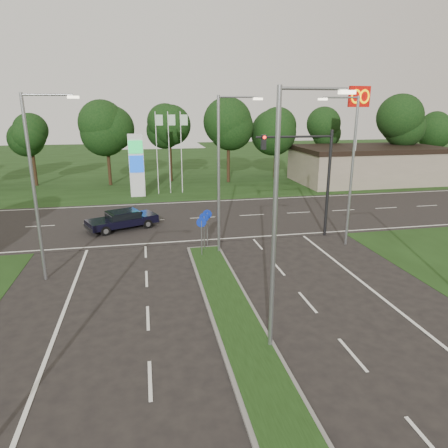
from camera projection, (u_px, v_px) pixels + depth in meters
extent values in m
cube|color=black|center=(166.00, 165.00, 60.39)|extent=(160.00, 50.00, 0.02)
cube|color=black|center=(190.00, 219.00, 31.22)|extent=(160.00, 12.00, 0.02)
cube|color=slate|center=(265.00, 385.00, 12.38)|extent=(2.00, 26.00, 0.12)
cube|color=gray|center=(367.00, 165.00, 46.11)|extent=(16.00, 9.00, 4.00)
cylinder|color=gray|center=(274.00, 229.00, 13.17)|extent=(0.16, 0.16, 9.00)
cylinder|color=gray|center=(314.00, 89.00, 12.14)|extent=(2.20, 0.10, 0.10)
cube|color=#FFF2CC|center=(347.00, 92.00, 12.38)|extent=(0.50, 0.22, 0.12)
cylinder|color=gray|center=(219.00, 178.00, 22.58)|extent=(0.16, 0.16, 9.00)
cylinder|color=gray|center=(238.00, 97.00, 21.55)|extent=(2.20, 0.10, 0.10)
cube|color=#FFF2CC|center=(258.00, 99.00, 21.79)|extent=(0.50, 0.22, 0.12)
cylinder|color=gray|center=(34.00, 192.00, 18.94)|extent=(0.16, 0.16, 9.00)
cylinder|color=gray|center=(47.00, 95.00, 17.91)|extent=(2.20, 0.10, 0.10)
cube|color=#FFF2CC|center=(73.00, 97.00, 18.15)|extent=(0.50, 0.22, 0.12)
cylinder|color=gray|center=(352.00, 174.00, 24.13)|extent=(0.16, 0.16, 9.00)
cylinder|color=gray|center=(341.00, 97.00, 22.69)|extent=(2.20, 0.10, 0.10)
cube|color=#FFF2CC|center=(323.00, 99.00, 22.51)|extent=(0.50, 0.22, 0.12)
cylinder|color=black|center=(328.00, 184.00, 26.20)|extent=(0.20, 0.20, 7.00)
cylinder|color=black|center=(295.00, 137.00, 24.85)|extent=(5.00, 0.14, 0.14)
cube|color=black|center=(264.00, 142.00, 24.56)|extent=(0.28, 0.28, 0.90)
sphere|color=#FF190C|center=(265.00, 137.00, 24.31)|extent=(0.20, 0.20, 0.20)
cylinder|color=gray|center=(202.00, 239.00, 22.85)|extent=(0.06, 0.06, 2.20)
cylinder|color=#0C26A5|center=(201.00, 222.00, 22.57)|extent=(0.56, 0.04, 0.56)
cylinder|color=gray|center=(204.00, 234.00, 23.85)|extent=(0.06, 0.06, 2.20)
cylinder|color=#0C26A5|center=(204.00, 218.00, 23.57)|extent=(0.56, 0.04, 0.56)
cylinder|color=gray|center=(207.00, 230.00, 24.57)|extent=(0.06, 0.06, 2.20)
cylinder|color=#0C26A5|center=(207.00, 214.00, 24.29)|extent=(0.56, 0.04, 0.56)
cube|color=silver|center=(137.00, 166.00, 38.09)|extent=(1.40, 0.30, 6.00)
cube|color=#0CA53F|center=(135.00, 147.00, 37.42)|extent=(1.30, 0.08, 1.20)
cube|color=#0C3FBF|center=(137.00, 164.00, 37.87)|extent=(1.30, 0.08, 1.60)
cylinder|color=silver|center=(157.00, 154.00, 39.13)|extent=(0.08, 0.08, 8.00)
cube|color=#B2D8B2|center=(159.00, 120.00, 38.30)|extent=(0.70, 0.02, 1.00)
cylinder|color=silver|center=(169.00, 153.00, 39.36)|extent=(0.08, 0.08, 8.00)
cube|color=#B2D8B2|center=(172.00, 120.00, 38.53)|extent=(0.70, 0.02, 1.00)
cylinder|color=silver|center=(181.00, 153.00, 39.58)|extent=(0.08, 0.08, 8.00)
cube|color=#B2D8B2|center=(184.00, 120.00, 38.75)|extent=(0.70, 0.02, 1.00)
cylinder|color=silver|center=(355.00, 142.00, 40.75)|extent=(0.30, 0.30, 10.00)
cube|color=#BF0C07|center=(359.00, 97.00, 39.51)|extent=(2.20, 0.35, 2.00)
torus|color=#FFC600|center=(356.00, 96.00, 39.22)|extent=(1.06, 0.16, 1.06)
torus|color=#FFC600|center=(364.00, 97.00, 39.39)|extent=(1.06, 0.16, 1.06)
cylinder|color=black|center=(173.00, 164.00, 45.66)|extent=(0.36, 0.36, 4.40)
sphere|color=black|center=(172.00, 125.00, 44.45)|extent=(6.00, 6.00, 6.00)
sphere|color=black|center=(174.00, 116.00, 44.04)|extent=(4.80, 4.80, 4.80)
cube|color=black|center=(122.00, 221.00, 28.37)|extent=(5.17, 3.68, 0.49)
cube|color=black|center=(123.00, 214.00, 28.29)|extent=(2.59, 2.36, 0.46)
cube|color=black|center=(123.00, 211.00, 28.23)|extent=(2.20, 2.12, 0.04)
cylinder|color=black|center=(106.00, 231.00, 26.90)|extent=(0.71, 0.46, 0.67)
cylinder|color=black|center=(97.00, 225.00, 28.32)|extent=(0.71, 0.46, 0.67)
cylinder|color=black|center=(148.00, 224.00, 28.57)|extent=(0.71, 0.46, 0.67)
cylinder|color=black|center=(138.00, 218.00, 29.99)|extent=(0.71, 0.46, 0.67)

